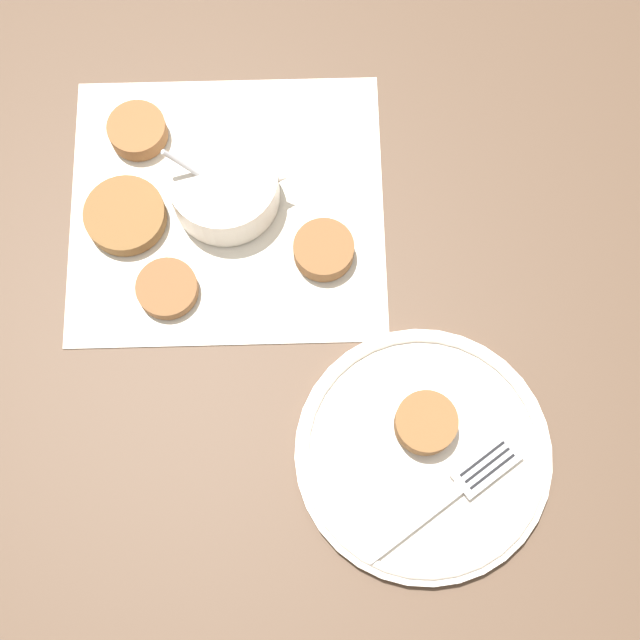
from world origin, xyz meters
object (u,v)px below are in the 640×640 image
(serving_plate, at_px, (423,453))
(fritter_on_plate, at_px, (426,423))
(fork, at_px, (458,488))
(sauce_bowl, at_px, (226,188))

(serving_plate, distance_m, fritter_on_plate, 0.03)
(serving_plate, height_order, fork, fork)
(fork, bearing_deg, fritter_on_plate, 113.76)
(fritter_on_plate, distance_m, fork, 0.06)
(fritter_on_plate, xyz_separation_m, fork, (0.03, -0.06, -0.01))
(sauce_bowl, height_order, serving_plate, sauce_bowl)
(sauce_bowl, distance_m, fork, 0.37)
(fritter_on_plate, relative_size, fork, 0.38)
(sauce_bowl, xyz_separation_m, fritter_on_plate, (0.18, -0.25, 0.00))
(serving_plate, bearing_deg, fritter_on_plate, 85.14)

